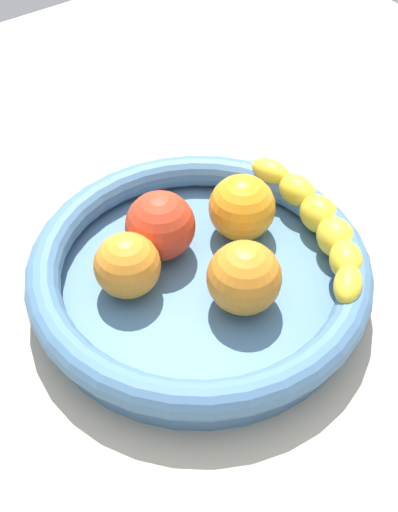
# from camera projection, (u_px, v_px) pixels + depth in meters

# --- Properties ---
(kitchen_counter) EXTENTS (1.20, 1.20, 0.03)m
(kitchen_counter) POSITION_uv_depth(u_px,v_px,m) (199.00, 305.00, 0.64)
(kitchen_counter) COLOR #AFA491
(kitchen_counter) RESTS_ON ground
(fruit_bowl) EXTENTS (0.31, 0.31, 0.05)m
(fruit_bowl) POSITION_uv_depth(u_px,v_px,m) (199.00, 275.00, 0.61)
(fruit_bowl) COLOR teal
(fruit_bowl) RESTS_ON kitchen_counter
(banana_draped_left) EXTENTS (0.20, 0.10, 0.04)m
(banana_draped_left) POSITION_uv_depth(u_px,v_px,m) (320.00, 224.00, 0.63)
(banana_draped_left) COLOR yellow
(banana_draped_left) RESTS_ON fruit_bowl
(orange_front) EXTENTS (0.06, 0.06, 0.06)m
(orange_front) POSITION_uv_depth(u_px,v_px,m) (242.00, 208.00, 0.64)
(orange_front) COLOR orange
(orange_front) RESTS_ON fruit_bowl
(orange_mid_left) EXTENTS (0.06, 0.06, 0.06)m
(orange_mid_left) POSITION_uv_depth(u_px,v_px,m) (127.00, 266.00, 0.59)
(orange_mid_left) COLOR orange
(orange_mid_left) RESTS_ON fruit_bowl
(orange_mid_right) EXTENTS (0.06, 0.06, 0.06)m
(orange_mid_right) POSITION_uv_depth(u_px,v_px,m) (244.00, 278.00, 0.58)
(orange_mid_right) COLOR orange
(orange_mid_right) RESTS_ON fruit_bowl
(tomato_red) EXTENTS (0.06, 0.06, 0.06)m
(tomato_red) POSITION_uv_depth(u_px,v_px,m) (160.00, 226.00, 0.62)
(tomato_red) COLOR red
(tomato_red) RESTS_ON fruit_bowl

